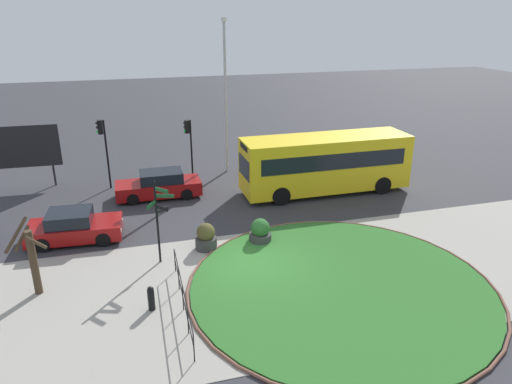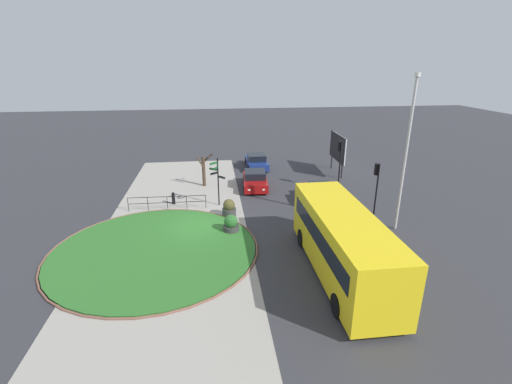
{
  "view_description": "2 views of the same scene",
  "coord_description": "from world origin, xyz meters",
  "px_view_note": "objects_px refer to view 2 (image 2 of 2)",
  "views": [
    {
      "loc": [
        -4.47,
        -16.32,
        9.65
      ],
      "look_at": [
        1.25,
        3.68,
        1.71
      ],
      "focal_mm": 33.27,
      "sensor_mm": 36.0,
      "label": 1
    },
    {
      "loc": [
        20.93,
        0.96,
        9.92
      ],
      "look_at": [
        0.45,
        3.51,
        2.36
      ],
      "focal_mm": 25.16,
      "sensor_mm": 36.0,
      "label": 2
    }
  ],
  "objects_px": {
    "lamppost_tall": "(406,151)",
    "bollard_foreground": "(173,198)",
    "traffic_light_near": "(377,177)",
    "planter_near_signpost": "(231,224)",
    "planter_kerbside": "(229,208)",
    "car_far_lane": "(255,180)",
    "car_near_lane": "(321,195)",
    "street_tree_bare": "(204,169)",
    "car_trailing": "(256,161)",
    "billboard_left": "(338,148)",
    "bus_yellow": "(343,242)",
    "traffic_light_far": "(340,155)",
    "signpost_directional": "(217,177)"
  },
  "relations": [
    {
      "from": "planter_near_signpost",
      "to": "planter_kerbside",
      "type": "relative_size",
      "value": 0.93
    },
    {
      "from": "traffic_light_near",
      "to": "planter_near_signpost",
      "type": "height_order",
      "value": "traffic_light_near"
    },
    {
      "from": "bollard_foreground",
      "to": "traffic_light_far",
      "type": "height_order",
      "value": "traffic_light_far"
    },
    {
      "from": "lamppost_tall",
      "to": "bollard_foreground",
      "type": "bearing_deg",
      "value": -112.43
    },
    {
      "from": "planter_kerbside",
      "to": "bollard_foreground",
      "type": "bearing_deg",
      "value": -123.6
    },
    {
      "from": "bollard_foreground",
      "to": "car_near_lane",
      "type": "bearing_deg",
      "value": 83.32
    },
    {
      "from": "bus_yellow",
      "to": "bollard_foreground",
      "type": "bearing_deg",
      "value": 40.98
    },
    {
      "from": "billboard_left",
      "to": "planter_near_signpost",
      "type": "bearing_deg",
      "value": -41.35
    },
    {
      "from": "bollard_foreground",
      "to": "billboard_left",
      "type": "relative_size",
      "value": 0.21
    },
    {
      "from": "car_trailing",
      "to": "planter_kerbside",
      "type": "xyz_separation_m",
      "value": [
        11.39,
        -3.3,
        -0.1
      ]
    },
    {
      "from": "planter_kerbside",
      "to": "traffic_light_near",
      "type": "bearing_deg",
      "value": 85.33
    },
    {
      "from": "lamppost_tall",
      "to": "billboard_left",
      "type": "xyz_separation_m",
      "value": [
        -11.96,
        0.23,
        -2.57
      ]
    },
    {
      "from": "traffic_light_far",
      "to": "street_tree_bare",
      "type": "distance_m",
      "value": 11.12
    },
    {
      "from": "car_trailing",
      "to": "street_tree_bare",
      "type": "bearing_deg",
      "value": 133.52
    },
    {
      "from": "planter_near_signpost",
      "to": "bollard_foreground",
      "type": "bearing_deg",
      "value": -142.16
    },
    {
      "from": "traffic_light_far",
      "to": "planter_kerbside",
      "type": "bearing_deg",
      "value": 106.94
    },
    {
      "from": "car_far_lane",
      "to": "billboard_left",
      "type": "xyz_separation_m",
      "value": [
        -3.2,
        8.05,
        1.75
      ]
    },
    {
      "from": "street_tree_bare",
      "to": "bollard_foreground",
      "type": "bearing_deg",
      "value": -29.42
    },
    {
      "from": "traffic_light_far",
      "to": "street_tree_bare",
      "type": "relative_size",
      "value": 1.45
    },
    {
      "from": "car_near_lane",
      "to": "lamppost_tall",
      "type": "relative_size",
      "value": 0.5
    },
    {
      "from": "street_tree_bare",
      "to": "car_near_lane",
      "type": "bearing_deg",
      "value": 58.65
    },
    {
      "from": "bus_yellow",
      "to": "planter_near_signpost",
      "type": "xyz_separation_m",
      "value": [
        -5.3,
        -5.08,
        -1.23
      ]
    },
    {
      "from": "signpost_directional",
      "to": "car_trailing",
      "type": "xyz_separation_m",
      "value": [
        -9.43,
        3.99,
        -1.5
      ]
    },
    {
      "from": "planter_kerbside",
      "to": "billboard_left",
      "type": "bearing_deg",
      "value": 129.7
    },
    {
      "from": "car_near_lane",
      "to": "planter_kerbside",
      "type": "relative_size",
      "value": 3.88
    },
    {
      "from": "bus_yellow",
      "to": "billboard_left",
      "type": "height_order",
      "value": "billboard_left"
    },
    {
      "from": "bus_yellow",
      "to": "billboard_left",
      "type": "xyz_separation_m",
      "value": [
        -16.44,
        5.43,
        0.68
      ]
    },
    {
      "from": "signpost_directional",
      "to": "planter_near_signpost",
      "type": "xyz_separation_m",
      "value": [
        4.39,
        0.68,
        -1.65
      ]
    },
    {
      "from": "bus_yellow",
      "to": "car_trailing",
      "type": "xyz_separation_m",
      "value": [
        -19.12,
        -1.77,
        -1.09
      ]
    },
    {
      "from": "bus_yellow",
      "to": "car_trailing",
      "type": "bearing_deg",
      "value": 5.24
    },
    {
      "from": "traffic_light_near",
      "to": "bollard_foreground",
      "type": "bearing_deg",
      "value": 65.03
    },
    {
      "from": "traffic_light_near",
      "to": "traffic_light_far",
      "type": "height_order",
      "value": "traffic_light_far"
    },
    {
      "from": "signpost_directional",
      "to": "lamppost_tall",
      "type": "xyz_separation_m",
      "value": [
        5.2,
        10.96,
        2.82
      ]
    },
    {
      "from": "signpost_directional",
      "to": "car_trailing",
      "type": "relative_size",
      "value": 0.83
    },
    {
      "from": "car_near_lane",
      "to": "street_tree_bare",
      "type": "relative_size",
      "value": 1.68
    },
    {
      "from": "car_trailing",
      "to": "billboard_left",
      "type": "bearing_deg",
      "value": -110.84
    },
    {
      "from": "car_near_lane",
      "to": "car_trailing",
      "type": "xyz_separation_m",
      "value": [
        -10.03,
        -3.51,
        -0.05
      ]
    },
    {
      "from": "planter_kerbside",
      "to": "car_far_lane",
      "type": "bearing_deg",
      "value": 156.11
    },
    {
      "from": "signpost_directional",
      "to": "planter_kerbside",
      "type": "distance_m",
      "value": 2.62
    },
    {
      "from": "car_far_lane",
      "to": "traffic_light_far",
      "type": "xyz_separation_m",
      "value": [
        1.39,
        6.58,
        2.29
      ]
    },
    {
      "from": "planter_near_signpost",
      "to": "street_tree_bare",
      "type": "height_order",
      "value": "street_tree_bare"
    },
    {
      "from": "signpost_directional",
      "to": "traffic_light_near",
      "type": "relative_size",
      "value": 1.0
    },
    {
      "from": "lamppost_tall",
      "to": "planter_kerbside",
      "type": "xyz_separation_m",
      "value": [
        -3.25,
        -10.27,
        -4.42
      ]
    },
    {
      "from": "car_near_lane",
      "to": "street_tree_bare",
      "type": "bearing_deg",
      "value": 59.3
    },
    {
      "from": "traffic_light_far",
      "to": "lamppost_tall",
      "type": "xyz_separation_m",
      "value": [
        7.37,
        1.24,
        2.03
      ]
    },
    {
      "from": "car_near_lane",
      "to": "traffic_light_far",
      "type": "height_order",
      "value": "traffic_light_far"
    },
    {
      "from": "traffic_light_near",
      "to": "billboard_left",
      "type": "bearing_deg",
      "value": -14.83
    },
    {
      "from": "car_near_lane",
      "to": "planter_near_signpost",
      "type": "bearing_deg",
      "value": 119.72
    },
    {
      "from": "street_tree_bare",
      "to": "car_trailing",
      "type": "bearing_deg",
      "value": 133.95
    },
    {
      "from": "planter_near_signpost",
      "to": "lamppost_tall",
      "type": "bearing_deg",
      "value": 85.49
    }
  ]
}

